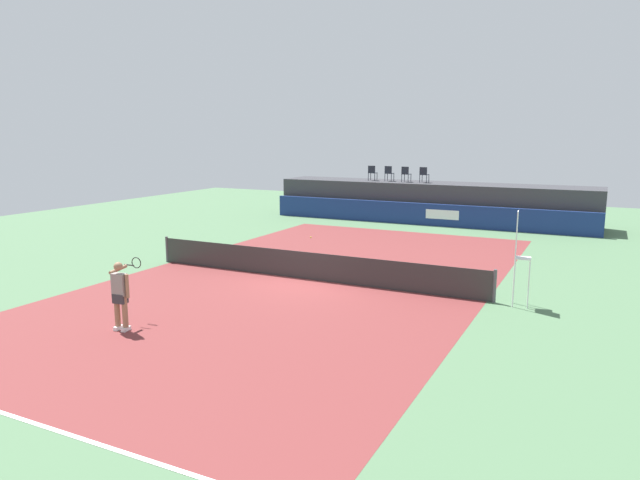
# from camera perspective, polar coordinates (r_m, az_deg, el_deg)

# --- Properties ---
(ground_plane) EXTENTS (48.00, 48.00, 0.00)m
(ground_plane) POSITION_cam_1_polar(r_m,az_deg,el_deg) (22.34, 2.39, -2.22)
(ground_plane) COLOR #4C704C
(court_inner) EXTENTS (12.00, 22.00, 0.00)m
(court_inner) POSITION_cam_1_polar(r_m,az_deg,el_deg) (19.71, -1.19, -3.92)
(court_inner) COLOR maroon
(court_inner) RESTS_ON ground
(line_near_baseline) EXTENTS (12.00, 0.10, 0.00)m
(line_near_baseline) POSITION_cam_1_polar(r_m,az_deg,el_deg) (11.75, -27.84, -15.36)
(line_near_baseline) COLOR white
(line_near_baseline) RESTS_ON court_inner
(sponsor_wall) EXTENTS (18.00, 0.22, 1.20)m
(sponsor_wall) POSITION_cam_1_polar(r_m,az_deg,el_deg) (31.97, 10.13, 2.54)
(sponsor_wall) COLOR navy
(sponsor_wall) RESTS_ON ground
(spectator_platform) EXTENTS (18.00, 2.80, 2.20)m
(spectator_platform) POSITION_cam_1_polar(r_m,az_deg,el_deg) (33.63, 11.02, 3.75)
(spectator_platform) COLOR #38383D
(spectator_platform) RESTS_ON ground
(spectator_chair_far_left) EXTENTS (0.45, 0.45, 0.89)m
(spectator_chair_far_left) POSITION_cam_1_polar(r_m,az_deg,el_deg) (34.44, 5.22, 6.72)
(spectator_chair_far_left) COLOR #1E232D
(spectator_chair_far_left) RESTS_ON spectator_platform
(spectator_chair_left) EXTENTS (0.46, 0.46, 0.89)m
(spectator_chair_left) POSITION_cam_1_polar(r_m,az_deg,el_deg) (34.12, 6.87, 6.65)
(spectator_chair_left) COLOR #1E232D
(spectator_chair_left) RESTS_ON spectator_platform
(spectator_chair_center) EXTENTS (0.48, 0.48, 0.89)m
(spectator_chair_center) POSITION_cam_1_polar(r_m,az_deg,el_deg) (33.61, 8.53, 6.56)
(spectator_chair_center) COLOR #1E232D
(spectator_chair_center) RESTS_ON spectator_platform
(spectator_chair_right) EXTENTS (0.47, 0.47, 0.89)m
(spectator_chair_right) POSITION_cam_1_polar(r_m,az_deg,el_deg) (33.30, 10.29, 6.47)
(spectator_chair_right) COLOR #1E232D
(spectator_chair_right) RESTS_ON spectator_platform
(umpire_chair) EXTENTS (0.48, 0.48, 2.76)m
(umpire_chair) POSITION_cam_1_polar(r_m,az_deg,el_deg) (17.34, 19.19, -1.12)
(umpire_chair) COLOR white
(umpire_chair) RESTS_ON ground
(tennis_net) EXTENTS (12.40, 0.02, 0.95)m
(tennis_net) POSITION_cam_1_polar(r_m,az_deg,el_deg) (19.60, -1.20, -2.58)
(tennis_net) COLOR #2D2D2D
(tennis_net) RESTS_ON ground
(net_post_near) EXTENTS (0.10, 0.10, 1.00)m
(net_post_near) POSITION_cam_1_polar(r_m,az_deg,el_deg) (23.08, -14.96, -0.89)
(net_post_near) COLOR #4C4C51
(net_post_near) RESTS_ON ground
(net_post_far) EXTENTS (0.10, 0.10, 1.00)m
(net_post_far) POSITION_cam_1_polar(r_m,az_deg,el_deg) (17.67, 16.96, -4.40)
(net_post_far) COLOR #4C4C51
(net_post_far) RESTS_ON ground
(tennis_player) EXTENTS (0.77, 1.13, 1.77)m
(tennis_player) POSITION_cam_1_polar(r_m,az_deg,el_deg) (15.30, -19.20, -5.03)
(tennis_player) COLOR white
(tennis_player) RESTS_ON court_inner
(tennis_ball) EXTENTS (0.07, 0.07, 0.07)m
(tennis_ball) POSITION_cam_1_polar(r_m,az_deg,el_deg) (27.54, -0.91, 0.28)
(tennis_ball) COLOR #D8EA33
(tennis_ball) RESTS_ON court_inner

